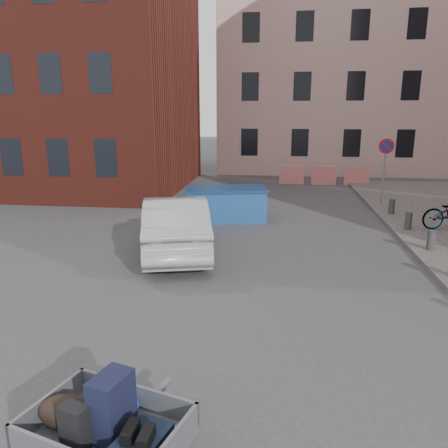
# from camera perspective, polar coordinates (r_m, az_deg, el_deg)

# --- Properties ---
(ground) EXTENTS (120.00, 120.00, 0.00)m
(ground) POSITION_cam_1_polar(r_m,az_deg,el_deg) (9.59, -4.37, -8.85)
(ground) COLOR #38383A
(ground) RESTS_ON ground
(building_brick) EXTENTS (12.00, 10.00, 14.00)m
(building_brick) POSITION_cam_1_polar(r_m,az_deg,el_deg) (24.39, -20.66, 21.17)
(building_brick) COLOR #591E16
(building_brick) RESTS_ON ground
(building_pink) EXTENTS (16.00, 8.00, 14.00)m
(building_pink) POSITION_cam_1_polar(r_m,az_deg,el_deg) (31.07, 15.86, 19.89)
(building_pink) COLOR #C09B93
(building_pink) RESTS_ON ground
(no_parking_sign) EXTENTS (0.60, 0.09, 2.65)m
(no_parking_sign) POSITION_cam_1_polar(r_m,az_deg,el_deg) (18.67, 20.32, 8.13)
(no_parking_sign) COLOR gray
(no_parking_sign) RESTS_ON sidewalk
(bollards) EXTENTS (0.22, 9.02, 0.55)m
(bollards) POSITION_cam_1_polar(r_m,az_deg,el_deg) (13.18, 25.43, -1.91)
(bollards) COLOR #3A3A3D
(bollards) RESTS_ON sidewalk
(barriers) EXTENTS (4.70, 0.18, 1.00)m
(barriers) POSITION_cam_1_polar(r_m,az_deg,el_deg) (23.97, 12.90, 6.22)
(barriers) COLOR red
(barriers) RESTS_ON ground
(trailer) EXTENTS (1.85, 1.97, 1.20)m
(trailer) POSITION_cam_1_polar(r_m,az_deg,el_deg) (5.16, -15.19, -24.26)
(trailer) COLOR black
(trailer) RESTS_ON ground
(dumpster) EXTENTS (3.05, 1.97, 1.19)m
(dumpster) POSITION_cam_1_polar(r_m,az_deg,el_deg) (15.57, 0.25, 2.63)
(dumpster) COLOR #1E4B92
(dumpster) RESTS_ON ground
(silver_car) EXTENTS (2.80, 5.02, 1.57)m
(silver_car) POSITION_cam_1_polar(r_m,az_deg,el_deg) (12.10, -6.34, -0.01)
(silver_car) COLOR #999CA0
(silver_car) RESTS_ON ground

